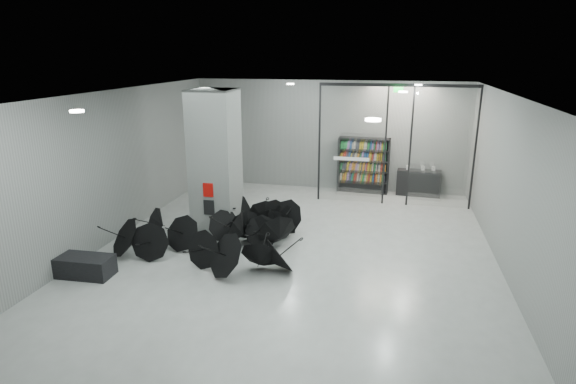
% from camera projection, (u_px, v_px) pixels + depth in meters
% --- Properties ---
extents(room, '(14.00, 14.02, 4.01)m').
position_uv_depth(room, '(287.00, 150.00, 10.53)').
color(room, gray).
rests_on(room, ground).
extents(column, '(1.20, 1.20, 4.00)m').
position_uv_depth(column, '(215.00, 162.00, 13.17)').
color(column, slate).
rests_on(column, ground).
extents(fire_cabinet, '(0.28, 0.04, 0.38)m').
position_uv_depth(fire_cabinet, '(208.00, 190.00, 12.77)').
color(fire_cabinet, '#A50A07').
rests_on(fire_cabinet, column).
extents(info_panel, '(0.30, 0.03, 0.42)m').
position_uv_depth(info_panel, '(209.00, 207.00, 12.91)').
color(info_panel, black).
rests_on(info_panel, column).
extents(exit_sign, '(0.30, 0.06, 0.15)m').
position_uv_depth(exit_sign, '(398.00, 90.00, 14.72)').
color(exit_sign, '#0CE533').
rests_on(exit_sign, room).
extents(glass_partition, '(5.06, 0.08, 4.00)m').
position_uv_depth(glass_partition, '(395.00, 140.00, 15.37)').
color(glass_partition, silver).
rests_on(glass_partition, ground).
extents(bench, '(1.49, 0.68, 0.47)m').
position_uv_depth(bench, '(81.00, 266.00, 10.79)').
color(bench, black).
rests_on(bench, ground).
extents(bookshelf, '(1.85, 0.50, 2.01)m').
position_uv_depth(bookshelf, '(363.00, 165.00, 17.09)').
color(bookshelf, black).
rests_on(bookshelf, ground).
extents(shop_counter, '(1.57, 0.71, 0.92)m').
position_uv_depth(shop_counter, '(419.00, 182.00, 16.88)').
color(shop_counter, black).
rests_on(shop_counter, ground).
extents(umbrella_cluster, '(5.36, 4.64, 1.35)m').
position_uv_depth(umbrella_cluster, '(239.00, 236.00, 12.33)').
color(umbrella_cluster, black).
rests_on(umbrella_cluster, ground).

